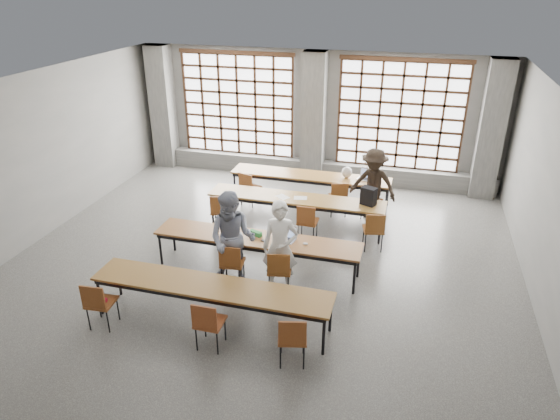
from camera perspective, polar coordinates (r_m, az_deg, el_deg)
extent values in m
plane|color=#484845|center=(9.76, -2.81, -7.35)|extent=(11.00, 11.00, 0.00)
plane|color=silver|center=(8.40, -3.33, 13.17)|extent=(11.00, 11.00, 0.00)
plane|color=slate|center=(13.99, 4.14, 10.74)|extent=(10.00, 0.00, 10.00)
plane|color=slate|center=(11.46, -27.61, 4.53)|extent=(0.00, 11.00, 11.00)
plane|color=slate|center=(8.85, 29.39, -1.54)|extent=(0.00, 11.00, 11.00)
cube|color=#50504D|center=(15.24, -13.23, 11.37)|extent=(0.60, 0.55, 3.50)
cube|color=#50504D|center=(13.72, 3.90, 10.45)|extent=(0.60, 0.55, 3.50)
cube|color=#50504D|center=(13.59, 23.00, 8.36)|extent=(0.60, 0.55, 3.50)
cube|color=white|center=(14.53, -4.77, 11.88)|extent=(3.20, 0.02, 2.80)
cube|color=black|center=(14.45, -4.88, 11.80)|extent=(3.20, 0.05, 2.80)
cube|color=black|center=(14.86, -4.68, 6.36)|extent=(3.32, 0.07, 0.10)
cube|color=black|center=(14.18, -5.10, 17.51)|extent=(3.32, 0.07, 0.10)
cube|color=white|center=(13.68, 13.56, 10.42)|extent=(3.20, 0.02, 2.80)
cube|color=black|center=(13.60, 13.54, 10.34)|extent=(3.20, 0.05, 2.80)
cube|color=black|center=(14.03, 12.94, 4.63)|extent=(3.32, 0.07, 0.10)
cube|color=black|center=(13.32, 14.19, 16.36)|extent=(3.32, 0.07, 0.10)
cube|color=#50504D|center=(14.25, 3.79, 4.70)|extent=(9.80, 0.35, 0.50)
cube|color=brown|center=(12.51, 3.49, 3.95)|extent=(4.00, 0.70, 0.04)
cube|color=black|center=(12.53, 3.48, 3.69)|extent=(3.90, 0.64, 0.08)
cylinder|color=black|center=(12.89, -5.21, 2.81)|extent=(0.05, 0.05, 0.69)
cylinder|color=black|center=(13.39, -4.35, 3.73)|extent=(0.05, 0.05, 0.69)
cylinder|color=black|center=(12.16, 12.02, 0.91)|extent=(0.05, 0.05, 0.69)
cylinder|color=black|center=(12.70, 12.23, 1.95)|extent=(0.05, 0.05, 0.69)
cube|color=brown|center=(11.20, 1.84, 1.35)|extent=(4.00, 0.70, 0.04)
cube|color=black|center=(11.23, 1.84, 1.07)|extent=(3.90, 0.64, 0.08)
cylinder|color=black|center=(11.67, -7.72, 0.17)|extent=(0.05, 0.05, 0.69)
cylinder|color=black|center=(12.15, -6.68, 1.29)|extent=(0.05, 0.05, 0.69)
cylinder|color=black|center=(10.86, 11.34, -2.14)|extent=(0.05, 0.05, 0.69)
cylinder|color=black|center=(11.38, 11.60, -0.83)|extent=(0.05, 0.05, 0.69)
cube|color=brown|center=(9.52, -2.66, -3.28)|extent=(4.00, 0.70, 0.04)
cube|color=black|center=(9.55, -2.65, -3.59)|extent=(3.90, 0.64, 0.08)
cylinder|color=black|center=(10.17, -13.50, -4.36)|extent=(0.05, 0.05, 0.69)
cylinder|color=black|center=(10.61, -12.05, -2.89)|extent=(0.05, 0.05, 0.69)
cylinder|color=black|center=(9.11, 8.48, -7.65)|extent=(0.05, 0.05, 0.69)
cylinder|color=black|center=(9.61, 8.96, -5.82)|extent=(0.05, 0.05, 0.69)
cube|color=brown|center=(8.22, -7.91, -8.62)|extent=(4.00, 0.70, 0.04)
cube|color=black|center=(8.25, -7.88, -8.96)|extent=(3.90, 0.64, 0.08)
cylinder|color=black|center=(9.06, -19.90, -9.27)|extent=(0.05, 0.05, 0.69)
cylinder|color=black|center=(9.45, -17.96, -7.42)|extent=(0.05, 0.05, 0.69)
cylinder|color=black|center=(7.75, 5.01, -14.19)|extent=(0.05, 0.05, 0.69)
cylinder|color=black|center=(8.20, 5.79, -11.68)|extent=(0.05, 0.05, 0.69)
cube|color=brown|center=(12.46, -3.39, 2.57)|extent=(0.53, 0.53, 0.04)
cube|color=brown|center=(12.23, -3.98, 3.26)|extent=(0.39, 0.15, 0.40)
cylinder|color=black|center=(12.55, -3.37, 1.63)|extent=(0.02, 0.02, 0.45)
cube|color=brown|center=(11.98, 6.63, 1.47)|extent=(0.53, 0.53, 0.04)
cube|color=brown|center=(11.71, 6.83, 2.10)|extent=(0.39, 0.15, 0.40)
cylinder|color=black|center=(12.07, 6.58, 0.50)|extent=(0.02, 0.02, 0.45)
cube|color=brown|center=(11.90, 10.43, 1.04)|extent=(0.52, 0.52, 0.04)
cube|color=brown|center=(11.64, 10.15, 1.73)|extent=(0.39, 0.14, 0.40)
cylinder|color=black|center=(11.99, 10.35, 0.06)|extent=(0.02, 0.02, 0.45)
cube|color=brown|center=(11.29, -6.76, -0.08)|extent=(0.50, 0.50, 0.04)
cube|color=brown|center=(11.02, -6.99, 0.55)|extent=(0.40, 0.12, 0.40)
cylinder|color=black|center=(11.39, -6.70, -1.10)|extent=(0.02, 0.02, 0.45)
cube|color=brown|center=(10.75, 3.19, -1.30)|extent=(0.43, 0.43, 0.04)
cube|color=brown|center=(10.47, 2.97, -0.65)|extent=(0.40, 0.04, 0.40)
cylinder|color=black|center=(10.85, 3.16, -2.36)|extent=(0.02, 0.02, 0.45)
cube|color=brown|center=(10.58, 10.61, -2.19)|extent=(0.51, 0.51, 0.04)
cube|color=brown|center=(10.30, 10.86, -1.57)|extent=(0.40, 0.12, 0.40)
cylinder|color=black|center=(10.69, 10.52, -3.26)|extent=(0.02, 0.02, 0.45)
cube|color=brown|center=(9.29, -5.44, -6.00)|extent=(0.47, 0.47, 0.04)
cube|color=brown|center=(9.01, -5.78, -5.41)|extent=(0.40, 0.08, 0.40)
cylinder|color=black|center=(9.41, -5.38, -7.17)|extent=(0.02, 0.02, 0.45)
cube|color=brown|center=(9.05, -0.06, -6.82)|extent=(0.49, 0.49, 0.04)
cube|color=brown|center=(8.75, -0.17, -6.24)|extent=(0.40, 0.10, 0.40)
cylinder|color=black|center=(9.17, -0.05, -8.01)|extent=(0.02, 0.02, 0.45)
cube|color=brown|center=(8.72, -19.74, -9.89)|extent=(0.45, 0.45, 0.04)
cube|color=brown|center=(8.46, -20.63, -9.35)|extent=(0.40, 0.06, 0.40)
cylinder|color=black|center=(8.85, -19.53, -11.09)|extent=(0.02, 0.02, 0.45)
cube|color=maroon|center=(7.89, -7.99, -12.55)|extent=(0.42, 0.42, 0.04)
cube|color=maroon|center=(7.61, -8.68, -12.07)|extent=(0.40, 0.03, 0.40)
cylinder|color=black|center=(8.03, -7.89, -13.82)|extent=(0.02, 0.02, 0.45)
cube|color=brown|center=(7.55, 1.42, -14.29)|extent=(0.51, 0.51, 0.04)
cube|color=brown|center=(7.25, 1.43, -13.90)|extent=(0.40, 0.12, 0.40)
cylinder|color=black|center=(7.70, 1.40, -15.58)|extent=(0.02, 0.02, 0.45)
imported|color=white|center=(8.87, 0.03, -4.30)|extent=(0.69, 0.50, 1.76)
imported|color=#19254D|center=(9.10, -5.45, -3.35)|extent=(0.93, 0.75, 1.83)
imported|color=black|center=(11.79, 10.61, 2.92)|extent=(1.22, 0.87, 1.71)
cube|color=#B9BABF|center=(9.41, 0.63, -3.41)|extent=(0.40, 0.33, 0.02)
cube|color=black|center=(9.40, 0.60, -3.37)|extent=(0.33, 0.24, 0.00)
cube|color=#B9BABF|center=(9.46, 1.01, -2.41)|extent=(0.37, 0.14, 0.26)
cube|color=#8CADF3|center=(9.46, 0.98, -2.57)|extent=(0.31, 0.11, 0.21)
cube|color=silver|center=(12.36, 9.68, 3.50)|extent=(0.42, 0.35, 0.02)
cube|color=black|center=(12.35, 9.66, 3.54)|extent=(0.34, 0.26, 0.00)
cube|color=silver|center=(12.44, 9.97, 4.21)|extent=(0.36, 0.17, 0.26)
cube|color=#93B3FF|center=(12.44, 9.94, 4.09)|extent=(0.31, 0.13, 0.21)
ellipsoid|color=silver|center=(9.26, 2.91, -3.87)|extent=(0.10, 0.07, 0.04)
cube|color=#2A8037|center=(9.57, -2.80, -2.67)|extent=(0.27, 0.17, 0.09)
cube|color=black|center=(9.37, -1.80, -3.55)|extent=(0.14, 0.09, 0.01)
cube|color=white|center=(11.22, 0.29, 1.51)|extent=(0.36, 0.34, 0.00)
cube|color=silver|center=(11.18, 2.34, 1.39)|extent=(0.33, 0.26, 0.00)
cube|color=black|center=(10.93, 10.09, 1.57)|extent=(0.37, 0.31, 0.40)
ellipsoid|color=silver|center=(12.36, 7.65, 4.30)|extent=(0.30, 0.26, 0.29)
cube|color=#B1152B|center=(8.69, -19.79, -9.62)|extent=(0.20, 0.09, 0.06)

